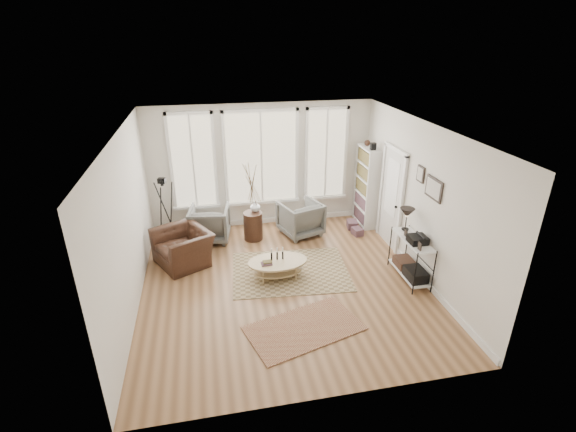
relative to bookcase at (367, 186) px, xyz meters
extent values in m
plane|color=#956943|center=(-2.44, -2.23, -0.96)|extent=(5.50, 5.50, 0.00)
plane|color=white|center=(-2.44, -2.23, 1.94)|extent=(5.50, 5.50, 0.00)
cube|color=silver|center=(-2.44, 0.52, 0.49)|extent=(5.20, 0.04, 2.90)
cube|color=silver|center=(-2.44, -4.98, 0.49)|extent=(5.20, 0.04, 2.90)
cube|color=silver|center=(-5.04, -2.23, 0.49)|extent=(0.04, 5.50, 2.90)
cube|color=silver|center=(0.16, -2.23, 0.49)|extent=(0.04, 5.50, 2.90)
cube|color=white|center=(-2.44, 0.51, -0.90)|extent=(5.10, 0.04, 0.12)
cube|color=white|center=(0.15, -2.23, -0.90)|extent=(0.03, 5.40, 0.12)
cube|color=#CBBB87|center=(-2.44, 0.50, 0.69)|extent=(1.60, 0.03, 2.10)
cube|color=#CBBB87|center=(-3.99, 0.50, 0.69)|extent=(0.90, 0.03, 2.10)
cube|color=#CBBB87|center=(-0.89, 0.50, 0.69)|extent=(0.90, 0.03, 2.10)
cube|color=white|center=(-2.44, 0.48, 0.69)|extent=(1.74, 0.06, 2.24)
cube|color=white|center=(-3.99, 0.48, 0.69)|extent=(1.04, 0.06, 2.24)
cube|color=white|center=(-0.89, 0.48, 0.69)|extent=(1.04, 0.06, 2.24)
cube|color=white|center=(-2.44, 0.46, -0.39)|extent=(4.10, 0.12, 0.06)
cube|color=silver|center=(0.14, -1.08, 0.09)|extent=(0.04, 0.88, 2.10)
cube|color=white|center=(0.12, -1.08, 0.34)|extent=(0.01, 0.55, 1.20)
cube|color=white|center=(0.12, -1.57, 0.09)|extent=(0.06, 0.08, 2.18)
cube|color=white|center=(0.12, -0.59, 0.09)|extent=(0.06, 0.08, 2.18)
cube|color=white|center=(0.12, -1.08, 1.18)|extent=(0.06, 1.06, 0.08)
sphere|color=black|center=(0.09, -1.41, 0.04)|extent=(0.06, 0.06, 0.06)
cube|color=white|center=(-0.01, -0.41, -0.01)|extent=(0.30, 0.03, 1.90)
cube|color=white|center=(-0.01, 0.41, -0.01)|extent=(0.30, 0.03, 1.90)
cube|color=white|center=(0.14, 0.00, -0.01)|extent=(0.02, 0.85, 1.90)
cube|color=white|center=(-0.01, 0.00, -0.01)|extent=(0.30, 0.81, 1.90)
cube|color=brown|center=(-0.01, 0.00, -0.01)|extent=(0.24, 0.75, 1.76)
cube|color=black|center=(-0.01, -0.20, 1.02)|extent=(0.12, 0.10, 0.16)
sphere|color=#392117|center=(-0.01, 0.15, 1.01)|extent=(0.14, 0.14, 0.14)
cube|color=white|center=(-0.06, -2.53, -0.84)|extent=(0.37, 1.07, 0.03)
cube|color=white|center=(-0.06, -2.53, -0.14)|extent=(0.37, 1.07, 0.02)
cylinder|color=black|center=(-0.24, -3.06, -0.53)|extent=(0.02, 0.02, 0.85)
cylinder|color=black|center=(0.12, -3.06, -0.53)|extent=(0.02, 0.02, 0.85)
cylinder|color=black|center=(-0.24, -2.00, -0.53)|extent=(0.02, 0.02, 0.85)
cylinder|color=black|center=(0.12, -2.00, -0.53)|extent=(0.02, 0.02, 0.85)
cylinder|color=black|center=(-0.06, -2.18, -0.08)|extent=(0.14, 0.14, 0.02)
cylinder|color=black|center=(-0.06, -2.18, 0.06)|extent=(0.02, 0.02, 0.30)
cone|color=black|center=(-0.06, -2.18, 0.26)|extent=(0.28, 0.28, 0.18)
cube|color=black|center=(-0.06, -2.68, -0.05)|extent=(0.32, 0.30, 0.13)
cube|color=black|center=(-0.06, -2.78, -0.73)|extent=(0.32, 0.45, 0.20)
cube|color=#392117|center=(-0.06, -2.31, -0.75)|extent=(0.32, 0.40, 0.16)
cube|color=black|center=(-0.16, -2.95, -0.04)|extent=(0.02, 0.10, 0.14)
cube|color=black|center=(-0.16, -2.41, -0.05)|extent=(0.02, 0.10, 0.12)
cube|color=black|center=(0.14, -2.63, 0.89)|extent=(0.03, 0.52, 0.38)
cube|color=silver|center=(0.13, -2.63, 0.89)|extent=(0.01, 0.44, 0.30)
cube|color=black|center=(0.14, -2.13, 0.99)|extent=(0.03, 0.24, 0.30)
cube|color=silver|center=(0.13, -2.13, 0.99)|extent=(0.01, 0.18, 0.24)
cube|color=brown|center=(-2.23, -1.85, -0.95)|extent=(2.38, 1.87, 0.01)
cube|color=maroon|center=(-2.37, -3.59, -0.94)|extent=(2.00, 1.47, 0.01)
ellipsoid|color=tan|center=(-2.51, -2.00, -0.79)|extent=(0.99, 0.65, 0.03)
ellipsoid|color=tan|center=(-2.51, -2.00, -0.61)|extent=(1.16, 0.76, 0.04)
cylinder|color=tan|center=(-2.83, -2.18, -0.79)|extent=(0.03, 0.03, 0.32)
cylinder|color=tan|center=(-2.20, -2.18, -0.79)|extent=(0.03, 0.03, 0.32)
cylinder|color=tan|center=(-2.83, -1.82, -0.79)|extent=(0.03, 0.03, 0.32)
cylinder|color=tan|center=(-2.20, -1.82, -0.79)|extent=(0.03, 0.03, 0.32)
cylinder|color=black|center=(-2.62, -1.96, -0.51)|extent=(0.03, 0.03, 0.16)
cylinder|color=black|center=(-2.51, -1.96, -0.51)|extent=(0.03, 0.03, 0.16)
cylinder|color=black|center=(-2.40, -1.96, -0.51)|extent=(0.03, 0.03, 0.16)
cube|color=#324527|center=(-2.73, -2.08, -0.57)|extent=(0.20, 0.14, 0.05)
imported|color=#62625E|center=(-3.73, -0.14, -0.56)|extent=(0.97, 0.99, 0.79)
imported|color=#62625E|center=(-1.67, -0.28, -0.56)|extent=(1.08, 1.10, 0.80)
cylinder|color=#392117|center=(-2.77, -0.31, -0.63)|extent=(0.43, 0.43, 0.64)
imported|color=silver|center=(-2.70, -0.22, -0.20)|extent=(0.28, 0.28, 0.24)
imported|color=#392117|center=(-4.29, -1.08, -0.60)|extent=(1.41, 1.35, 0.71)
cylinder|color=black|center=(-4.63, -0.23, 0.47)|extent=(0.07, 0.07, 0.07)
cube|color=black|center=(-4.63, -0.23, 0.55)|extent=(0.18, 0.15, 0.11)
cylinder|color=black|center=(-4.63, -0.32, 0.55)|extent=(0.07, 0.09, 0.07)
cube|color=brown|center=(-0.39, -0.23, -0.86)|extent=(0.28, 0.33, 0.19)
cube|color=brown|center=(-0.39, -0.60, -0.87)|extent=(0.25, 0.29, 0.17)
camera|label=1|loc=(-3.68, -8.76, 3.43)|focal=26.00mm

